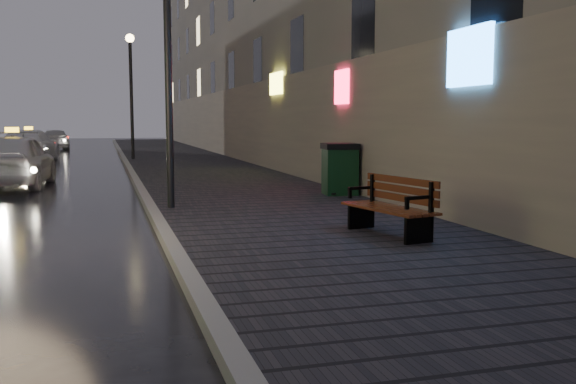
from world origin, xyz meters
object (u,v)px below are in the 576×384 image
at_px(bench, 392,206).
at_px(trash_bin, 340,169).
at_px(lamp_near, 167,31).
at_px(taxi_mid, 29,146).
at_px(car_far, 55,139).
at_px(lamp_far, 131,80).
at_px(taxi_near, 13,160).

height_order(bench, trash_bin, trash_bin).
bearing_deg(lamp_near, taxi_mid, 103.81).
height_order(lamp_near, car_far, lamp_near).
bearing_deg(lamp_far, car_far, 107.01).
bearing_deg(trash_bin, car_far, 113.02).
xyz_separation_m(lamp_near, car_far, (-4.04, 29.22, -2.84)).
relative_size(bench, trash_bin, 1.52).
bearing_deg(lamp_near, bench, -54.26).
relative_size(lamp_near, bench, 3.01).
bearing_deg(taxi_near, bench, 125.93).
relative_size(lamp_far, car_far, 1.39).
bearing_deg(taxi_near, lamp_near, 123.39).
distance_m(lamp_far, bench, 20.31).
height_order(lamp_far, taxi_mid, lamp_far).
distance_m(trash_bin, taxi_mid, 18.35).
distance_m(bench, taxi_near, 12.10).
distance_m(lamp_far, taxi_near, 10.63).
xyz_separation_m(lamp_far, car_far, (-4.04, 13.22, -2.84)).
bearing_deg(bench, lamp_far, 86.36).
distance_m(trash_bin, car_far, 29.19).
distance_m(lamp_far, taxi_mid, 5.36).
relative_size(lamp_near, taxi_mid, 1.10).
distance_m(taxi_near, taxi_mid, 11.20).
xyz_separation_m(lamp_near, taxi_near, (-3.58, 6.37, -2.74)).
distance_m(taxi_mid, car_far, 11.68).
bearing_deg(car_far, lamp_near, 90.43).
xyz_separation_m(lamp_near, trash_bin, (3.89, 1.13, -2.75)).
bearing_deg(taxi_near, trash_bin, 148.99).
height_order(lamp_near, bench, lamp_near).
height_order(lamp_far, bench, lamp_far).
bearing_deg(trash_bin, lamp_near, -156.53).
height_order(trash_bin, taxi_near, taxi_near).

